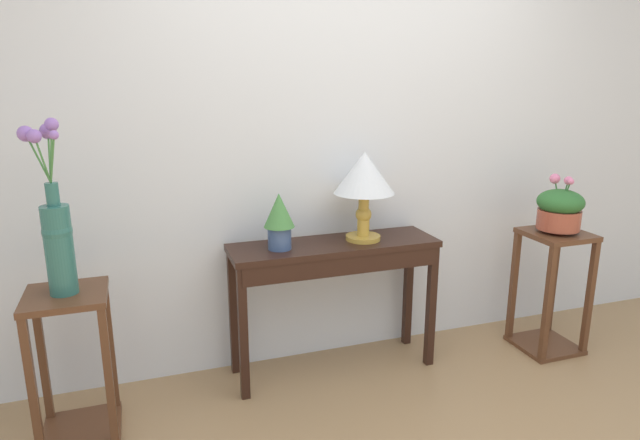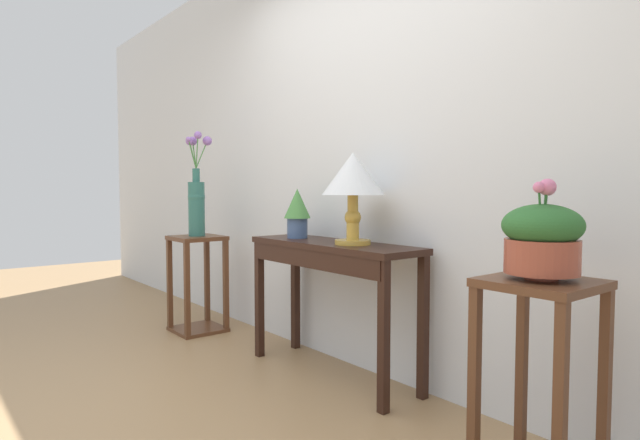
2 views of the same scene
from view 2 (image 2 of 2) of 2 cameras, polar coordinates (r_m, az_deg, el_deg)
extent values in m
cube|color=silver|center=(3.07, 6.91, 9.42)|extent=(9.00, 0.10, 2.80)
cube|color=black|center=(3.00, 1.32, -2.72)|extent=(1.17, 0.35, 0.03)
cube|color=black|center=(2.91, -1.02, -4.24)|extent=(1.10, 0.03, 0.10)
cube|color=black|center=(3.42, -6.57, -8.56)|extent=(0.04, 0.04, 0.74)
cube|color=black|center=(2.58, 6.91, -12.52)|extent=(0.05, 0.04, 0.74)
cube|color=black|center=(3.57, -2.68, -8.02)|extent=(0.04, 0.04, 0.74)
cube|color=black|center=(2.78, 11.10, -11.38)|extent=(0.05, 0.04, 0.74)
cylinder|color=gold|center=(2.86, 3.56, -2.40)|extent=(0.20, 0.20, 0.02)
cylinder|color=gold|center=(2.86, 3.57, -0.94)|extent=(0.07, 0.07, 0.12)
sphere|color=gold|center=(2.85, 3.57, 0.28)|extent=(0.09, 0.09, 0.09)
cylinder|color=gold|center=(2.85, 3.58, 1.51)|extent=(0.06, 0.06, 0.12)
cone|color=silver|center=(2.85, 3.59, 5.04)|extent=(0.34, 0.34, 0.23)
cylinder|color=#3D5684|center=(3.23, -2.47, -0.88)|extent=(0.13, 0.13, 0.12)
cone|color=#478442|center=(3.22, -2.48, 1.81)|extent=(0.16, 0.16, 0.18)
cube|color=#56331E|center=(4.05, -13.18, -1.91)|extent=(0.35, 0.35, 0.03)
cube|color=#56331E|center=(4.17, -13.05, -11.46)|extent=(0.35, 0.35, 0.03)
cube|color=#56331E|center=(4.17, -15.97, -6.61)|extent=(0.04, 0.03, 0.66)
cube|color=#56331E|center=(3.89, -14.20, -7.29)|extent=(0.04, 0.03, 0.66)
cube|color=#56331E|center=(4.30, -12.14, -6.26)|extent=(0.04, 0.04, 0.66)
cube|color=#56331E|center=(4.03, -10.16, -6.89)|extent=(0.04, 0.04, 0.66)
cylinder|color=#2D665B|center=(4.04, -13.22, 1.16)|extent=(0.12, 0.12, 0.40)
sphere|color=#2D665B|center=(4.03, -13.24, 2.42)|extent=(0.13, 0.13, 0.13)
cylinder|color=#2D665B|center=(4.03, -13.27, 4.73)|extent=(0.05, 0.05, 0.10)
cylinder|color=#478442|center=(4.05, -13.61, 6.86)|extent=(0.05, 0.04, 0.20)
sphere|color=#996BC1|center=(4.07, -13.94, 8.27)|extent=(0.06, 0.06, 0.06)
cylinder|color=#478442|center=(4.01, -13.67, 6.95)|extent=(0.05, 0.09, 0.21)
sphere|color=#996BC1|center=(3.98, -14.07, 8.48)|extent=(0.04, 0.04, 0.04)
cylinder|color=#478442|center=(4.03, -13.18, 7.19)|extent=(0.04, 0.01, 0.25)
sphere|color=#996BC1|center=(4.03, -13.08, 8.94)|extent=(0.06, 0.06, 0.06)
cylinder|color=#478442|center=(4.06, -12.69, 6.92)|extent=(0.01, 0.10, 0.21)
sphere|color=#996BC1|center=(4.09, -12.11, 8.38)|extent=(0.07, 0.07, 0.07)
cylinder|color=#478442|center=(4.08, -13.46, 6.90)|extent=(0.08, 0.02, 0.21)
sphere|color=#996BC1|center=(4.12, -13.63, 8.31)|extent=(0.07, 0.07, 0.07)
cube|color=#56331E|center=(1.98, 22.82, -6.36)|extent=(0.35, 0.35, 0.03)
cube|color=#56331E|center=(2.02, 16.36, -16.77)|extent=(0.04, 0.03, 0.70)
cube|color=#56331E|center=(1.88, 24.55, -18.57)|extent=(0.04, 0.03, 0.70)
cube|color=#56331E|center=(2.27, 21.00, -14.60)|extent=(0.04, 0.04, 0.70)
cube|color=#56331E|center=(2.14, 28.44, -15.90)|extent=(0.04, 0.04, 0.70)
cylinder|color=#9E4733|center=(1.98, 22.84, -5.65)|extent=(0.11, 0.11, 0.02)
cylinder|color=#9E4733|center=(1.97, 22.88, -3.65)|extent=(0.25, 0.25, 0.12)
ellipsoid|color=#2D662D|center=(1.96, 22.95, -0.55)|extent=(0.27, 0.27, 0.15)
cylinder|color=#2D662D|center=(1.98, 23.17, 0.71)|extent=(0.02, 0.06, 0.18)
sphere|color=pink|center=(2.00, 23.40, 3.28)|extent=(0.06, 0.06, 0.06)
cylinder|color=#2D662D|center=(1.93, 22.77, 0.65)|extent=(0.02, 0.06, 0.18)
sphere|color=pink|center=(1.90, 22.61, 3.29)|extent=(0.04, 0.04, 0.04)
cylinder|color=#2D662D|center=(1.94, 23.12, 0.65)|extent=(0.03, 0.03, 0.18)
sphere|color=pink|center=(1.93, 23.32, 3.26)|extent=(0.05, 0.05, 0.05)
camera|label=1|loc=(3.45, -52.95, 11.92)|focal=30.76mm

